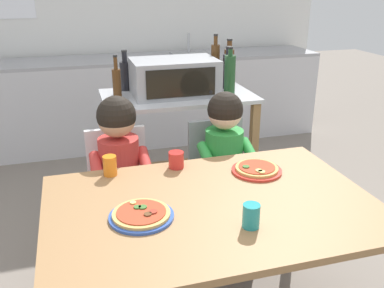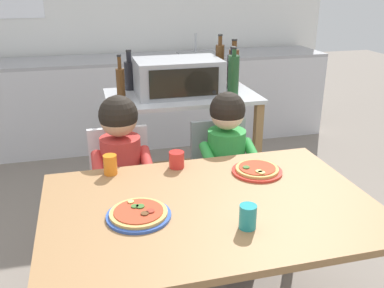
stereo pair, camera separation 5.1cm
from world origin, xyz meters
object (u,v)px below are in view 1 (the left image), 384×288
object	(u,v)px
bottle_clear_vinegar	(117,82)
bottle_dark_olive_oil	(229,65)
child_in_green_shirt	(227,156)
drinking_cup_teal	(251,216)
dining_chair_right	(220,177)
child_in_red_shirt	(121,165)
dining_chair_left	(120,189)
pizza_plate_red_rimmed	(257,169)
bottle_tall_green_wine	(230,76)
bottle_squat_spirits	(215,64)
bottle_slim_sauce	(228,70)
drinking_cup_orange	(110,166)
dining_table	(212,223)
bottle_brown_beer	(125,74)
pizza_plate_blue_rimmed	(141,215)
toaster_oven	(174,77)
drinking_cup_red	(176,160)
kitchen_island_cart	(178,138)

from	to	relation	value
bottle_clear_vinegar	bottle_dark_olive_oil	size ratio (longest dim) A/B	0.88
child_in_green_shirt	drinking_cup_teal	size ratio (longest dim) A/B	10.82
dining_chair_right	child_in_red_shirt	distance (m)	0.65
child_in_red_shirt	child_in_green_shirt	distance (m)	0.61
dining_chair_left	pizza_plate_red_rimmed	distance (m)	0.85
bottle_tall_green_wine	bottle_squat_spirits	bearing A→B (deg)	88.77
bottle_slim_sauce	bottle_dark_olive_oil	world-z (taller)	bottle_dark_olive_oil
bottle_dark_olive_oil	drinking_cup_orange	distance (m)	1.40
pizza_plate_red_rimmed	bottle_slim_sauce	bearing A→B (deg)	77.56
dining_chair_right	dining_table	bearing A→B (deg)	-112.33
bottle_brown_beer	bottle_dark_olive_oil	bearing A→B (deg)	1.19
bottle_tall_green_wine	pizza_plate_blue_rimmed	bearing A→B (deg)	-126.00
toaster_oven	drinking_cup_teal	world-z (taller)	toaster_oven
bottle_tall_green_wine	pizza_plate_red_rimmed	size ratio (longest dim) A/B	1.31
bottle_clear_vinegar	dining_table	xyz separation A→B (m)	(0.24, -1.16, -0.36)
dining_chair_left	pizza_plate_blue_rimmed	xyz separation A→B (m)	(0.00, -0.79, 0.28)
child_in_green_shirt	dining_chair_right	bearing A→B (deg)	90.00
toaster_oven	child_in_green_shirt	bearing A→B (deg)	-71.96
pizza_plate_red_rimmed	dining_chair_left	bearing A→B (deg)	139.12
bottle_dark_olive_oil	bottle_squat_spirits	xyz separation A→B (m)	(-0.13, -0.08, 0.02)
bottle_brown_beer	bottle_tall_green_wine	bearing A→B (deg)	-30.63
drinking_cup_red	pizza_plate_red_rimmed	bearing A→B (deg)	-23.50
dining_table	pizza_plate_blue_rimmed	bearing A→B (deg)	-173.67
bottle_slim_sauce	dining_chair_right	distance (m)	0.77
dining_chair_right	drinking_cup_orange	distance (m)	0.83
dining_chair_left	drinking_cup_orange	size ratio (longest dim) A/B	8.45
bottle_squat_spirits	dining_chair_left	bearing A→B (deg)	-144.16
bottle_squat_spirits	drinking_cup_red	size ratio (longest dim) A/B	4.41
drinking_cup_red	drinking_cup_teal	bearing A→B (deg)	-77.03
pizza_plate_red_rimmed	drinking_cup_teal	size ratio (longest dim) A/B	2.58
toaster_oven	dining_table	bearing A→B (deg)	-96.40
bottle_slim_sauce	drinking_cup_teal	world-z (taller)	bottle_slim_sauce
dining_chair_left	drinking_cup_red	world-z (taller)	drinking_cup_red
bottle_slim_sauce	dining_table	world-z (taller)	bottle_slim_sauce
kitchen_island_cart	pizza_plate_blue_rimmed	world-z (taller)	kitchen_island_cart
bottle_slim_sauce	drinking_cup_teal	distance (m)	1.52
toaster_oven	dining_chair_right	distance (m)	0.71
bottle_clear_vinegar	bottle_dark_olive_oil	bearing A→B (deg)	14.98
pizza_plate_blue_rimmed	drinking_cup_teal	xyz separation A→B (m)	(0.38, -0.18, 0.03)
dining_table	drinking_cup_orange	xyz separation A→B (m)	(-0.38, 0.39, 0.14)
kitchen_island_cart	pizza_plate_blue_rimmed	bearing A→B (deg)	-110.81
dining_table	dining_chair_left	size ratio (longest dim) A/B	1.69
bottle_dark_olive_oil	pizza_plate_blue_rimmed	xyz separation A→B (m)	(-0.89, -1.41, -0.28)
bottle_dark_olive_oil	pizza_plate_blue_rimmed	bearing A→B (deg)	-122.23
bottle_slim_sauce	drinking_cup_red	world-z (taller)	bottle_slim_sauce
dining_chair_left	drinking_cup_teal	bearing A→B (deg)	-68.31
dining_chair_right	pizza_plate_blue_rimmed	xyz separation A→B (m)	(-0.61, -0.77, 0.28)
bottle_clear_vinegar	drinking_cup_orange	xyz separation A→B (m)	(-0.14, -0.77, -0.22)
kitchen_island_cart	bottle_tall_green_wine	distance (m)	0.56
bottle_clear_vinegar	drinking_cup_teal	distance (m)	1.42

